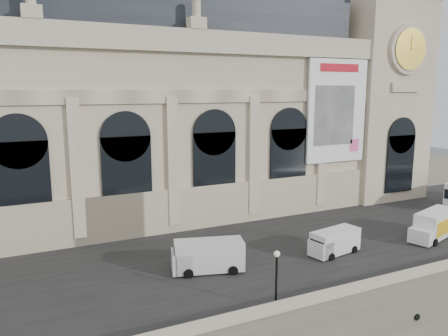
% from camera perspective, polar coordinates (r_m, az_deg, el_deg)
% --- Properties ---
extents(quay, '(160.00, 70.00, 6.00)m').
position_cam_1_polar(quay, '(62.22, -11.38, -7.51)').
color(quay, gray).
rests_on(quay, ground).
extents(street, '(160.00, 24.00, 0.06)m').
position_cam_1_polar(street, '(42.29, -4.27, -11.61)').
color(street, '#2D2D2D').
rests_on(street, quay).
extents(parapet, '(160.00, 1.40, 1.21)m').
position_cam_1_polar(parapet, '(31.12, 5.30, -18.89)').
color(parapet, gray).
rests_on(parapet, quay).
extents(museum, '(69.00, 18.70, 29.10)m').
position_cam_1_polar(museum, '(54.14, -17.09, 7.65)').
color(museum, beige).
rests_on(museum, quay).
extents(clock_pavilion, '(13.00, 14.72, 36.70)m').
position_cam_1_polar(clock_pavilion, '(69.84, 18.31, 11.10)').
color(clock_pavilion, beige).
rests_on(clock_pavilion, quay).
extents(van_b, '(6.63, 3.94, 2.77)m').
position_cam_1_polar(van_b, '(38.78, -2.55, -11.46)').
color(van_b, silver).
rests_on(van_b, quay).
extents(van_c, '(5.64, 2.93, 2.39)m').
position_cam_1_polar(van_c, '(43.90, 14.03, -9.40)').
color(van_c, white).
rests_on(van_c, quay).
extents(box_truck, '(7.62, 4.31, 2.93)m').
position_cam_1_polar(box_truck, '(52.07, 25.77, -6.72)').
color(box_truck, white).
rests_on(box_truck, quay).
extents(lamp_right, '(0.45, 0.45, 4.43)m').
position_cam_1_polar(lamp_right, '(32.63, 6.85, -14.36)').
color(lamp_right, black).
rests_on(lamp_right, quay).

